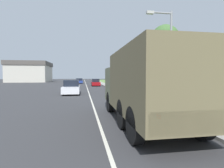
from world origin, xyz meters
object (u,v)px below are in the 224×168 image
object	(u,v)px
car_nearest_ahead	(71,88)
car_second_ahead	(96,83)
lamp_post	(167,49)
pickup_truck	(218,96)
car_third_ahead	(79,81)
military_truck	(145,84)

from	to	relation	value
car_nearest_ahead	car_second_ahead	size ratio (longest dim) A/B	1.00
lamp_post	pickup_truck	bearing A→B (deg)	-22.44
car_nearest_ahead	lamp_post	bearing A→B (deg)	-58.36
pickup_truck	car_second_ahead	bearing A→B (deg)	100.73
car_nearest_ahead	pickup_truck	xyz separation A→B (m)	(9.24, -11.74, 0.16)
pickup_truck	lamp_post	distance (m)	4.09
car_second_ahead	car_third_ahead	size ratio (longest dim) A/B	1.00
car_third_ahead	pickup_truck	bearing A→B (deg)	-77.65
car_third_ahead	lamp_post	size ratio (longest dim) A/B	0.76
car_third_ahead	military_truck	bearing A→B (deg)	-84.98
car_second_ahead	military_truck	bearing A→B (deg)	-89.82
car_second_ahead	pickup_truck	size ratio (longest dim) A/B	0.87
military_truck	car_second_ahead	world-z (taller)	military_truck
car_nearest_ahead	pickup_truck	size ratio (longest dim) A/B	0.87
car_nearest_ahead	car_second_ahead	distance (m)	16.64
car_nearest_ahead	car_second_ahead	world-z (taller)	car_nearest_ahead
car_second_ahead	pickup_truck	bearing A→B (deg)	-79.27
military_truck	car_nearest_ahead	size ratio (longest dim) A/B	1.64
military_truck	lamp_post	distance (m)	4.35
car_third_ahead	lamp_post	distance (m)	40.35
car_nearest_ahead	car_second_ahead	xyz separation A→B (m)	(3.95, 16.16, -0.05)
car_second_ahead	car_nearest_ahead	bearing A→B (deg)	-103.75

